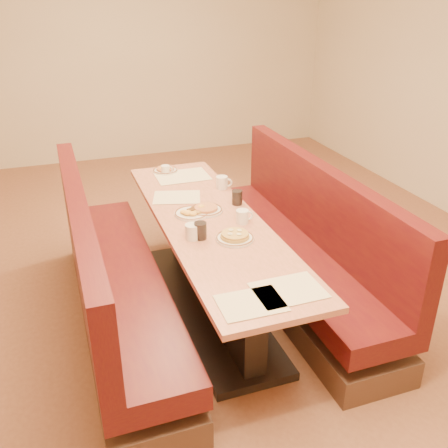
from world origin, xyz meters
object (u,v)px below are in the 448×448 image
object	(u,v)px
pancake_plate	(235,237)
coffee_mug_a	(243,216)
coffee_mug_d	(166,170)
booth_left	(112,285)
soda_tumbler_near	(200,231)
coffee_mug_c	(222,182)
soda_tumbler_mid	(237,198)
coffee_mug_b	(193,231)
booth_right	(299,251)
diner_table	(211,266)
eggs_plate	(191,213)

from	to	relation	value
pancake_plate	coffee_mug_a	bearing A→B (deg)	57.23
pancake_plate	coffee_mug_d	xyz separation A→B (m)	(-0.13, 1.37, 0.02)
booth_left	soda_tumbler_near	xyz separation A→B (m)	(0.58, -0.25, 0.45)
coffee_mug_c	soda_tumbler_near	distance (m)	0.91
soda_tumbler_mid	coffee_mug_b	bearing A→B (deg)	-137.57
coffee_mug_c	soda_tumbler_near	world-z (taller)	soda_tumbler_near
pancake_plate	soda_tumbler_mid	world-z (taller)	soda_tumbler_mid
coffee_mug_c	pancake_plate	bearing A→B (deg)	-81.04
booth_left	coffee_mug_d	world-z (taller)	booth_left
soda_tumbler_mid	coffee_mug_c	bearing A→B (deg)	89.39
coffee_mug_a	soda_tumbler_mid	distance (m)	0.33
coffee_mug_a	coffee_mug_b	world-z (taller)	coffee_mug_b
booth_left	coffee_mug_a	xyz separation A→B (m)	(0.93, -0.11, 0.44)
booth_right	soda_tumbler_mid	bearing A→B (deg)	155.87
diner_table	coffee_mug_d	distance (m)	1.12
coffee_mug_b	coffee_mug_d	size ratio (longest dim) A/B	1.29
coffee_mug_d	soda_tumbler_near	bearing A→B (deg)	-94.38
diner_table	eggs_plate	size ratio (longest dim) A/B	9.99
coffee_mug_b	soda_tumbler_mid	world-z (taller)	soda_tumbler_mid
eggs_plate	soda_tumbler_near	world-z (taller)	soda_tumbler_near
coffee_mug_c	coffee_mug_d	xyz separation A→B (m)	(-0.36, 0.48, -0.01)
booth_left	soda_tumbler_mid	world-z (taller)	booth_left
coffee_mug_a	coffee_mug_b	distance (m)	0.41
booth_left	eggs_plate	world-z (taller)	booth_left
coffee_mug_d	soda_tumbler_mid	world-z (taller)	soda_tumbler_mid
coffee_mug_c	booth_right	bearing A→B (deg)	-27.55
diner_table	coffee_mug_c	world-z (taller)	coffee_mug_c
eggs_plate	coffee_mug_c	size ratio (longest dim) A/B	1.92
diner_table	booth_left	distance (m)	0.73
eggs_plate	diner_table	bearing A→B (deg)	-52.26
eggs_plate	soda_tumbler_near	distance (m)	0.38
diner_table	coffee_mug_d	xyz separation A→B (m)	(-0.07, 1.03, 0.42)
booth_left	coffee_mug_a	distance (m)	1.04
booth_left	soda_tumbler_near	size ratio (longest dim) A/B	21.79
booth_right	soda_tumbler_near	bearing A→B (deg)	-164.33
eggs_plate	soda_tumbler_near	size ratio (longest dim) A/B	2.18
booth_left	coffee_mug_c	bearing A→B (deg)	28.43
booth_left	soda_tumbler_near	world-z (taller)	booth_left
coffee_mug_a	coffee_mug_c	world-z (taller)	coffee_mug_c
diner_table	eggs_plate	bearing A→B (deg)	127.74
coffee_mug_b	coffee_mug_d	distance (m)	1.27
coffee_mug_a	coffee_mug_b	xyz separation A→B (m)	(-0.40, -0.12, 0.00)
eggs_plate	coffee_mug_c	bearing A→B (deg)	47.32
eggs_plate	coffee_mug_c	distance (m)	0.57
pancake_plate	coffee_mug_d	bearing A→B (deg)	95.46
booth_right	coffee_mug_b	xyz separation A→B (m)	(-0.93, -0.23, 0.44)
booth_right	eggs_plate	xyz separation A→B (m)	(-0.83, 0.13, 0.40)
booth_left	coffee_mug_b	size ratio (longest dim) A/B	18.47
booth_right	coffee_mug_a	xyz separation A→B (m)	(-0.53, -0.11, 0.44)
coffee_mug_a	soda_tumbler_mid	xyz separation A→B (m)	(0.08, 0.32, 0.01)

